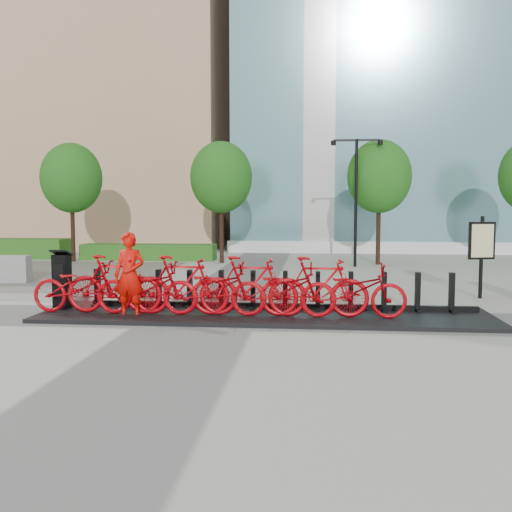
# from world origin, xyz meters

# --- Properties ---
(ground) EXTENTS (120.00, 120.00, 0.00)m
(ground) POSITION_xyz_m (0.00, 0.00, 0.00)
(ground) COLOR #9B9D88
(tan_building) EXTENTS (26.00, 16.00, 30.00)m
(tan_building) POSITION_xyz_m (-16.00, 26.00, 15.00)
(tan_building) COLOR tan
(tan_building) RESTS_ON ground
(glass_building) EXTENTS (32.00, 16.00, 24.00)m
(glass_building) POSITION_xyz_m (14.00, 26.00, 12.00)
(glass_building) COLOR slate
(glass_building) RESTS_ON ground
(hedge_b) EXTENTS (6.00, 1.20, 0.70)m
(hedge_b) POSITION_xyz_m (-5.00, 13.20, 0.35)
(hedge_b) COLOR #2B6C22
(hedge_b) RESTS_ON ground
(tree_0) EXTENTS (2.60, 2.60, 5.10)m
(tree_0) POSITION_xyz_m (-8.00, 12.00, 3.59)
(tree_0) COLOR #331A12
(tree_0) RESTS_ON ground
(tree_1) EXTENTS (2.60, 2.60, 5.10)m
(tree_1) POSITION_xyz_m (-1.50, 12.00, 3.59)
(tree_1) COLOR #331A12
(tree_1) RESTS_ON ground
(tree_2) EXTENTS (2.60, 2.60, 5.10)m
(tree_2) POSITION_xyz_m (5.00, 12.00, 3.59)
(tree_2) COLOR #331A12
(tree_2) RESTS_ON ground
(streetlamp) EXTENTS (2.00, 0.20, 5.00)m
(streetlamp) POSITION_xyz_m (4.00, 11.00, 3.13)
(streetlamp) COLOR black
(streetlamp) RESTS_ON ground
(dock_pad) EXTENTS (9.60, 2.40, 0.08)m
(dock_pad) POSITION_xyz_m (1.30, 0.30, 0.04)
(dock_pad) COLOR black
(dock_pad) RESTS_ON ground
(dock_rail_posts) EXTENTS (8.02, 0.50, 0.85)m
(dock_rail_posts) POSITION_xyz_m (1.36, 0.77, 0.51)
(dock_rail_posts) COLOR black
(dock_rail_posts) RESTS_ON dock_pad
(bike_0) EXTENTS (2.14, 0.75, 1.12)m
(bike_0) POSITION_xyz_m (-2.60, -0.05, 0.64)
(bike_0) COLOR #A30209
(bike_0) RESTS_ON dock_pad
(bike_1) EXTENTS (2.07, 0.59, 1.25)m
(bike_1) POSITION_xyz_m (-1.88, -0.05, 0.70)
(bike_1) COLOR #A30209
(bike_1) RESTS_ON dock_pad
(bike_2) EXTENTS (2.14, 0.75, 1.12)m
(bike_2) POSITION_xyz_m (-1.16, -0.05, 0.64)
(bike_2) COLOR #A30209
(bike_2) RESTS_ON dock_pad
(bike_3) EXTENTS (2.07, 0.59, 1.25)m
(bike_3) POSITION_xyz_m (-0.44, -0.05, 0.70)
(bike_3) COLOR #A30209
(bike_3) RESTS_ON dock_pad
(bike_4) EXTENTS (2.14, 0.75, 1.12)m
(bike_4) POSITION_xyz_m (0.28, -0.05, 0.64)
(bike_4) COLOR #A30209
(bike_4) RESTS_ON dock_pad
(bike_5) EXTENTS (2.07, 0.59, 1.25)m
(bike_5) POSITION_xyz_m (1.00, -0.05, 0.70)
(bike_5) COLOR #A30209
(bike_5) RESTS_ON dock_pad
(bike_6) EXTENTS (2.14, 0.75, 1.12)m
(bike_6) POSITION_xyz_m (1.72, -0.05, 0.64)
(bike_6) COLOR #A30209
(bike_6) RESTS_ON dock_pad
(bike_7) EXTENTS (2.07, 0.59, 1.25)m
(bike_7) POSITION_xyz_m (2.44, -0.05, 0.70)
(bike_7) COLOR #A30209
(bike_7) RESTS_ON dock_pad
(bike_8) EXTENTS (2.14, 0.75, 1.12)m
(bike_8) POSITION_xyz_m (3.16, -0.05, 0.64)
(bike_8) COLOR #A30209
(bike_8) RESTS_ON dock_pad
(kiosk) EXTENTS (0.43, 0.37, 1.32)m
(kiosk) POSITION_xyz_m (-3.25, 0.43, 0.71)
(kiosk) COLOR black
(kiosk) RESTS_ON dock_pad
(worker_red) EXTENTS (0.71, 0.51, 1.82)m
(worker_red) POSITION_xyz_m (-1.50, -0.17, 0.91)
(worker_red) COLOR red
(worker_red) RESTS_ON ground
(map_sign) EXTENTS (0.69, 0.27, 2.11)m
(map_sign) POSITION_xyz_m (6.62, 3.31, 1.40)
(map_sign) COLOR black
(map_sign) RESTS_ON ground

